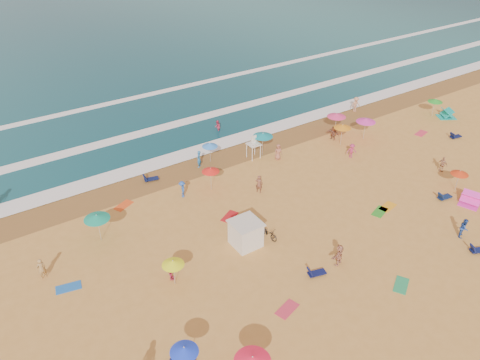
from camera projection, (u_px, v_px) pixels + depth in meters
ground at (300, 221)px, 38.65m from camera, size 220.00×220.00×0.00m
ocean at (43, 17)px, 97.80m from camera, size 220.00×140.00×0.18m
wet_sand at (221, 158)px, 47.45m from camera, size 220.00×220.00×0.00m
surf_foam at (181, 126)px, 53.61m from camera, size 200.00×18.70×0.05m
cabana at (246, 234)px, 35.59m from camera, size 2.00×2.00×2.00m
cabana_roof at (246, 223)px, 35.02m from camera, size 2.20×2.20×0.12m
bicycle at (268, 233)px, 36.54m from camera, size 1.00×1.94×0.97m
lifeguard_stand at (254, 148)px, 46.99m from camera, size 1.20×1.20×2.10m
beach_umbrellas at (309, 174)px, 40.71m from camera, size 42.79×27.37×0.80m
loungers at (347, 213)px, 39.28m from camera, size 63.39×23.87×0.34m
towels at (303, 242)px, 36.28m from camera, size 51.54×25.18×0.03m
popup_tents at (457, 148)px, 47.96m from camera, size 16.09×14.59×1.20m
beachgoers at (264, 189)px, 41.24m from camera, size 43.93×27.51×2.11m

